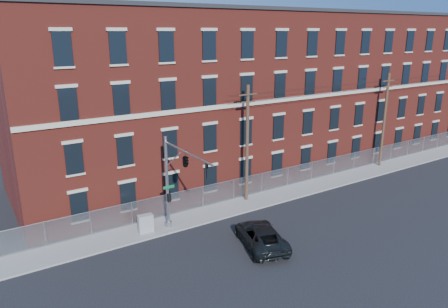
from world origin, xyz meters
TOP-DOWN VIEW (x-y plane):
  - ground at (0.00, 0.00)m, footprint 140.00×140.00m
  - sidewalk at (12.00, 5.00)m, footprint 65.00×3.00m
  - mill_building at (12.00, 13.93)m, footprint 55.30×14.32m
  - chain_link_fence at (12.00, 6.30)m, footprint 59.06×0.06m
  - traffic_signal_mast at (-6.00, 2.18)m, footprint 0.90×6.75m
  - utility_pole_near at (2.00, 5.60)m, footprint 1.80×0.28m
  - utility_pole_mid at (20.00, 5.60)m, footprint 1.80×0.28m
  - overhead_wires at (20.00, 5.60)m, footprint 40.00×0.62m
  - pickup_truck at (-1.86, -1.48)m, footprint 4.03×5.98m
  - utility_cabinet at (-7.82, 4.56)m, footprint 1.13×0.64m

SIDE VIEW (x-z plane):
  - ground at x=0.00m, z-range 0.00..0.00m
  - sidewalk at x=12.00m, z-range 0.00..0.12m
  - pickup_truck at x=-1.86m, z-range 0.00..1.52m
  - utility_cabinet at x=-7.82m, z-range 0.12..1.47m
  - chain_link_fence at x=12.00m, z-range 0.13..1.98m
  - utility_pole_near at x=2.00m, z-range 0.34..10.34m
  - utility_pole_mid at x=20.00m, z-range 0.34..10.34m
  - traffic_signal_mast at x=-6.00m, z-range 1.89..8.89m
  - mill_building at x=12.00m, z-range 0.00..16.30m
  - overhead_wires at x=20.00m, z-range 8.81..9.43m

